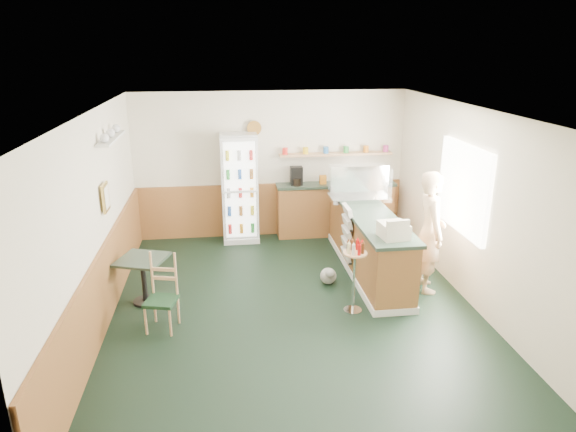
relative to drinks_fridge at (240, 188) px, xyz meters
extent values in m
plane|color=black|center=(0.60, -2.74, -0.99)|extent=(6.00, 6.00, 0.00)
cube|color=beige|center=(0.60, 0.27, 0.36)|extent=(5.00, 0.02, 2.70)
cube|color=beige|center=(-1.91, -2.74, 0.36)|extent=(0.02, 6.00, 2.70)
cube|color=beige|center=(3.11, -2.74, 0.36)|extent=(0.02, 6.00, 2.70)
cube|color=white|center=(0.60, -2.74, 1.72)|extent=(5.00, 6.00, 0.02)
cube|color=#945D2F|center=(0.60, 0.23, -0.49)|extent=(4.98, 0.05, 1.00)
cube|color=#945D2F|center=(-1.87, -2.74, -0.49)|extent=(0.05, 5.98, 1.00)
cube|color=white|center=(3.06, -2.44, 0.56)|extent=(0.06, 1.45, 1.25)
cube|color=gold|center=(-1.85, -2.24, 0.56)|extent=(0.03, 0.32, 0.38)
cube|color=silver|center=(-1.80, -1.74, 1.26)|extent=(0.18, 1.20, 0.03)
cylinder|color=olive|center=(0.30, 0.20, 1.06)|extent=(0.26, 0.04, 0.26)
cube|color=#945D2F|center=(1.95, -1.67, -0.52)|extent=(0.60, 2.95, 0.95)
cube|color=silver|center=(1.95, -1.67, -0.94)|extent=(0.64, 2.97, 0.10)
cube|color=#2A392E|center=(1.95, -1.67, -0.01)|extent=(0.68, 3.01, 0.05)
cube|color=#945D2F|center=(1.80, 0.06, -0.52)|extent=(2.20, 0.38, 0.95)
cube|color=#2A392E|center=(1.80, 0.06, -0.01)|extent=(2.24, 0.42, 0.05)
cube|color=tan|center=(1.80, 0.14, 0.56)|extent=(2.10, 0.22, 0.04)
cube|color=black|center=(1.05, 0.06, 0.19)|extent=(0.22, 0.18, 0.34)
cylinder|color=#B2664C|center=(0.85, 0.14, 0.64)|extent=(0.10, 0.10, 0.12)
cylinder|color=#B2664C|center=(1.23, 0.14, 0.64)|extent=(0.10, 0.10, 0.12)
cylinder|color=#B2664C|center=(1.61, 0.14, 0.64)|extent=(0.10, 0.10, 0.12)
cylinder|color=#B2664C|center=(1.99, 0.14, 0.64)|extent=(0.10, 0.10, 0.12)
cylinder|color=#B2664C|center=(2.37, 0.14, 0.64)|extent=(0.10, 0.10, 0.12)
cylinder|color=#B2664C|center=(2.75, 0.14, 0.64)|extent=(0.10, 0.10, 0.12)
cube|color=silver|center=(0.00, 0.04, 0.00)|extent=(0.66, 0.46, 1.99)
cube|color=white|center=(0.00, -0.19, 0.01)|extent=(0.55, 0.02, 1.75)
cube|color=silver|center=(0.00, -0.26, 0.01)|extent=(0.59, 0.02, 1.82)
cube|color=silver|center=(1.95, -1.03, 0.05)|extent=(0.98, 0.51, 0.07)
cube|color=silver|center=(1.95, -1.03, 0.33)|extent=(0.96, 0.49, 0.49)
cube|color=beige|center=(1.95, -2.81, 0.12)|extent=(0.39, 0.40, 0.20)
imported|color=tan|center=(2.65, -2.40, -0.09)|extent=(0.49, 0.64, 1.80)
cylinder|color=silver|center=(1.40, -2.93, -0.98)|extent=(0.25, 0.25, 0.02)
cylinder|color=silver|center=(1.40, -2.93, -0.56)|extent=(0.04, 0.04, 0.85)
cylinder|color=tan|center=(1.40, -2.93, -0.14)|extent=(0.32, 0.32, 0.02)
cylinder|color=red|center=(1.50, -2.90, -0.05)|extent=(0.05, 0.05, 0.14)
cylinder|color=red|center=(1.45, -2.84, -0.05)|extent=(0.05, 0.05, 0.14)
cylinder|color=red|center=(1.38, -2.83, -0.05)|extent=(0.05, 0.05, 0.14)
cylinder|color=red|center=(1.32, -2.88, -0.05)|extent=(0.05, 0.05, 0.14)
cylinder|color=red|center=(1.31, -2.95, -0.05)|extent=(0.05, 0.05, 0.14)
cylinder|color=red|center=(1.35, -3.01, -0.05)|extent=(0.05, 0.05, 0.14)
cylinder|color=red|center=(1.43, -3.02, -0.05)|extent=(0.05, 0.05, 0.14)
cylinder|color=red|center=(1.49, -2.98, -0.05)|extent=(0.05, 0.05, 0.14)
cube|color=black|center=(1.61, -1.71, -0.74)|extent=(0.05, 0.45, 0.03)
cube|color=beige|center=(1.59, -1.71, -0.67)|extent=(0.09, 0.41, 0.15)
cube|color=black|center=(1.61, -1.71, -0.56)|extent=(0.05, 0.45, 0.03)
cube|color=beige|center=(1.59, -1.71, -0.49)|extent=(0.09, 0.41, 0.15)
cube|color=black|center=(1.61, -1.71, -0.38)|extent=(0.05, 0.45, 0.03)
cube|color=beige|center=(1.59, -1.71, -0.31)|extent=(0.09, 0.41, 0.15)
cube|color=black|center=(1.61, -1.71, -0.19)|extent=(0.05, 0.45, 0.03)
cube|color=beige|center=(1.59, -1.71, -0.12)|extent=(0.09, 0.41, 0.15)
cube|color=black|center=(1.61, -1.71, -0.01)|extent=(0.05, 0.45, 0.03)
cube|color=beige|center=(1.59, -1.71, 0.06)|extent=(0.09, 0.41, 0.15)
cylinder|color=black|center=(-1.45, -2.31, -0.97)|extent=(0.35, 0.35, 0.04)
cylinder|color=black|center=(-1.45, -2.31, -0.66)|extent=(0.07, 0.07, 0.62)
cube|color=#2A392E|center=(-1.45, -2.31, -0.33)|extent=(0.78, 0.78, 0.04)
cube|color=black|center=(-1.13, -3.07, -0.60)|extent=(0.45, 0.45, 0.04)
cylinder|color=tan|center=(-1.29, -3.23, -0.80)|extent=(0.03, 0.03, 0.39)
cylinder|color=tan|center=(-0.98, -3.23, -0.80)|extent=(0.03, 0.03, 0.39)
cylinder|color=tan|center=(-1.29, -2.91, -0.80)|extent=(0.03, 0.03, 0.39)
cylinder|color=tan|center=(-0.98, -2.91, -0.80)|extent=(0.03, 0.03, 0.39)
cube|color=tan|center=(-1.13, -2.90, -0.30)|extent=(0.33, 0.12, 0.60)
sphere|color=#989792|center=(1.24, -2.05, -0.87)|extent=(0.25, 0.25, 0.25)
sphere|color=#989792|center=(1.24, -2.17, -0.77)|extent=(0.15, 0.15, 0.15)
camera|label=1|loc=(-0.29, -9.03, 2.49)|focal=32.00mm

